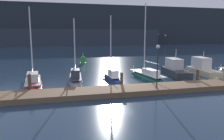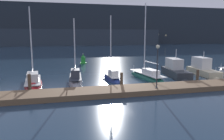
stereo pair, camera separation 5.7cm
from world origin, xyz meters
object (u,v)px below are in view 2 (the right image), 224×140
object	(u,v)px
sailboat_berth_6	(147,77)
channel_buoy	(83,60)
motorboat_berth_8	(203,71)
sailboat_berth_4	(76,81)
motorboat_berth_7	(175,73)
dock_lamppost	(157,59)
sailboat_berth_3	(33,83)
sailboat_berth_5	(112,78)

from	to	relation	value
sailboat_berth_6	channel_buoy	size ratio (longest dim) A/B	5.15
motorboat_berth_8	sailboat_berth_4	bearing A→B (deg)	-176.29
motorboat_berth_7	dock_lamppost	world-z (taller)	dock_lamppost
sailboat_berth_3	sailboat_berth_6	distance (m)	12.67
sailboat_berth_3	sailboat_berth_5	bearing A→B (deg)	4.54
dock_lamppost	sailboat_berth_3	bearing A→B (deg)	150.92
sailboat_berth_4	motorboat_berth_8	distance (m)	16.40
motorboat_berth_7	dock_lamppost	bearing A→B (deg)	-129.95
sailboat_berth_5	channel_buoy	distance (m)	15.17
sailboat_berth_5	motorboat_berth_8	world-z (taller)	sailboat_berth_5
sailboat_berth_5	motorboat_berth_7	bearing A→B (deg)	2.00
motorboat_berth_8	channel_buoy	size ratio (longest dim) A/B	3.59
sailboat_berth_4	sailboat_berth_5	size ratio (longest dim) A/B	0.96
motorboat_berth_8	channel_buoy	distance (m)	20.17
channel_buoy	sailboat_berth_3	bearing A→B (deg)	-113.75
sailboat_berth_4	channel_buoy	bearing A→B (deg)	80.52
sailboat_berth_3	sailboat_berth_6	bearing A→B (deg)	1.75
dock_lamppost	sailboat_berth_5	bearing A→B (deg)	109.51
sailboat_berth_3	channel_buoy	bearing A→B (deg)	66.25
sailboat_berth_5	sailboat_berth_6	bearing A→B (deg)	-3.89
sailboat_berth_6	motorboat_berth_7	distance (m)	4.09
sailboat_berth_3	sailboat_berth_4	xyz separation A→B (m)	(4.29, -0.09, 0.02)
sailboat_berth_5	channel_buoy	size ratio (longest dim) A/B	4.34
motorboat_berth_8	motorboat_berth_7	bearing A→B (deg)	-179.78
sailboat_berth_4	channel_buoy	xyz separation A→B (m)	(2.64, 15.84, 0.50)
sailboat_berth_6	motorboat_berth_7	size ratio (longest dim) A/B	1.37
sailboat_berth_5	channel_buoy	xyz separation A→B (m)	(-1.54, 15.08, 0.51)
sailboat_berth_5	sailboat_berth_4	bearing A→B (deg)	-169.72
sailboat_berth_3	channel_buoy	world-z (taller)	sailboat_berth_3
motorboat_berth_8	sailboat_berth_5	bearing A→B (deg)	-178.58
sailboat_berth_4	dock_lamppost	xyz separation A→B (m)	(6.56, -5.95, 2.84)
sailboat_berth_5	motorboat_berth_8	size ratio (longest dim) A/B	1.21
sailboat_berth_4	sailboat_berth_5	world-z (taller)	sailboat_berth_5
sailboat_berth_3	motorboat_berth_7	size ratio (longest dim) A/B	1.27
motorboat_berth_8	channel_buoy	world-z (taller)	motorboat_berth_8
channel_buoy	sailboat_berth_5	bearing A→B (deg)	-84.17
sailboat_berth_4	channel_buoy	distance (m)	16.07
sailboat_berth_4	sailboat_berth_6	size ratio (longest dim) A/B	0.81
sailboat_berth_4	motorboat_berth_7	world-z (taller)	sailboat_berth_4
motorboat_berth_7	channel_buoy	world-z (taller)	motorboat_berth_7
sailboat_berth_3	dock_lamppost	xyz separation A→B (m)	(10.85, -6.03, 2.86)
sailboat_berth_4	motorboat_berth_8	bearing A→B (deg)	3.71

